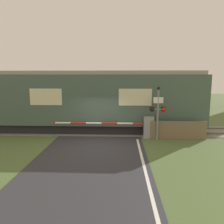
{
  "coord_description": "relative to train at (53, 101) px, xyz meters",
  "views": [
    {
      "loc": [
        1.36,
        -11.53,
        3.62
      ],
      "look_at": [
        0.77,
        2.0,
        1.49
      ],
      "focal_mm": 35.0,
      "sensor_mm": 36.0,
      "label": 1
    }
  ],
  "objects": [
    {
      "name": "track_bed",
      "position": [
        3.33,
        0.0,
        -2.05
      ],
      "size": [
        36.0,
        3.2,
        0.13
      ],
      "color": "slate",
      "rests_on": "ground_plane"
    },
    {
      "name": "crossing_barrier",
      "position": [
        5.86,
        -1.73,
        -1.37
      ],
      "size": [
        6.09,
        0.44,
        1.32
      ],
      "color": "gray",
      "rests_on": "ground_plane"
    },
    {
      "name": "ground_plane",
      "position": [
        3.33,
        -3.13,
        -2.07
      ],
      "size": [
        80.0,
        80.0,
        0.0
      ],
      "primitive_type": "plane",
      "color": "#4C6033"
    },
    {
      "name": "train",
      "position": [
        0.0,
        0.0,
        0.0
      ],
      "size": [
        20.07,
        2.76,
        4.05
      ],
      "color": "black",
      "rests_on": "ground_plane"
    },
    {
      "name": "roadside_fence",
      "position": [
        8.05,
        -1.97,
        -1.52
      ],
      "size": [
        3.29,
        0.06,
        1.1
      ],
      "color": "#726047",
      "rests_on": "ground_plane"
    },
    {
      "name": "signal_post",
      "position": [
        6.79,
        -2.12,
        -0.29
      ],
      "size": [
        0.95,
        0.26,
        3.12
      ],
      "color": "gray",
      "rests_on": "ground_plane"
    }
  ]
}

